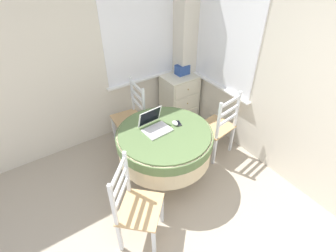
{
  "coord_description": "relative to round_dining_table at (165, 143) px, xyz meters",
  "views": [
    {
      "loc": [
        -0.61,
        -0.46,
        2.59
      ],
      "look_at": [
        0.83,
        1.66,
        0.67
      ],
      "focal_mm": 28.0,
      "sensor_mm": 36.0,
      "label": 1
    }
  ],
  "objects": [
    {
      "name": "corner_room_shell",
      "position": [
        0.41,
        0.23,
        0.7
      ],
      "size": [
        4.2,
        4.63,
        2.55
      ],
      "color": "beige",
      "rests_on": "ground_plane"
    },
    {
      "name": "round_dining_table",
      "position": [
        0.0,
        0.0,
        0.0
      ],
      "size": [
        1.13,
        1.13,
        0.74
      ],
      "color": "#4C3D2D",
      "rests_on": "ground_plane"
    },
    {
      "name": "laptop",
      "position": [
        -0.06,
        0.11,
        0.21
      ],
      "size": [
        0.32,
        0.31,
        0.23
      ],
      "color": "white",
      "rests_on": "round_dining_table"
    },
    {
      "name": "computer_mouse",
      "position": [
        0.18,
        0.05,
        0.19
      ],
      "size": [
        0.06,
        0.09,
        0.05
      ],
      "color": "white",
      "rests_on": "round_dining_table"
    },
    {
      "name": "cell_phone",
      "position": [
        0.23,
        0.04,
        0.17
      ],
      "size": [
        0.08,
        0.12,
        0.01
      ],
      "color": "#2D2D33",
      "rests_on": "round_dining_table"
    },
    {
      "name": "dining_chair_near_back_window",
      "position": [
        -0.01,
        0.84,
        -0.12
      ],
      "size": [
        0.43,
        0.47,
        0.98
      ],
      "color": "tan",
      "rests_on": "ground_plane"
    },
    {
      "name": "dining_chair_near_right_window",
      "position": [
        0.86,
        -0.02,
        -0.12
      ],
      "size": [
        0.49,
        0.45,
        0.98
      ],
      "color": "tan",
      "rests_on": "ground_plane"
    },
    {
      "name": "dining_chair_camera_near",
      "position": [
        -0.68,
        -0.52,
        -0.12
      ],
      "size": [
        0.59,
        0.59,
        0.98
      ],
      "color": "tan",
      "rests_on": "ground_plane"
    },
    {
      "name": "corner_cabinet",
      "position": [
        0.96,
        1.01,
        -0.19
      ],
      "size": [
        0.55,
        0.46,
        0.78
      ],
      "color": "silver",
      "rests_on": "ground_plane"
    },
    {
      "name": "storage_box",
      "position": [
        1.02,
        1.03,
        0.27
      ],
      "size": [
        0.2,
        0.15,
        0.15
      ],
      "color": "#2D4C93",
      "rests_on": "corner_cabinet"
    }
  ]
}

